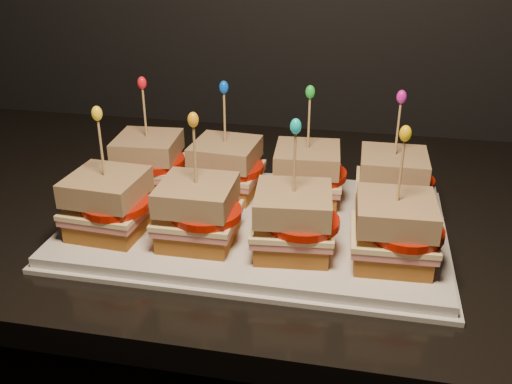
# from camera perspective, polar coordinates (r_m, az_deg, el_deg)

# --- Properties ---
(granite_slab) EXTENTS (2.32, 0.64, 0.03)m
(granite_slab) POSITION_cam_1_polar(r_m,az_deg,el_deg) (0.89, -14.63, -0.25)
(granite_slab) COLOR black
(granite_slab) RESTS_ON cabinet
(platter) EXTENTS (0.46, 0.29, 0.02)m
(platter) POSITION_cam_1_polar(r_m,az_deg,el_deg) (0.73, 0.00, -3.27)
(platter) COLOR silver
(platter) RESTS_ON granite_slab
(platter_rim) EXTENTS (0.47, 0.30, 0.01)m
(platter_rim) POSITION_cam_1_polar(r_m,az_deg,el_deg) (0.73, 0.00, -3.68)
(platter_rim) COLOR silver
(platter_rim) RESTS_ON granite_slab
(sandwich_0_bread_bot) EXTENTS (0.09, 0.09, 0.02)m
(sandwich_0_bread_bot) POSITION_cam_1_polar(r_m,az_deg,el_deg) (0.82, -10.52, 1.34)
(sandwich_0_bread_bot) COLOR brown
(sandwich_0_bread_bot) RESTS_ON platter
(sandwich_0_ham) EXTENTS (0.10, 0.09, 0.01)m
(sandwich_0_ham) POSITION_cam_1_polar(r_m,az_deg,el_deg) (0.81, -10.60, 2.32)
(sandwich_0_ham) COLOR #C86766
(sandwich_0_ham) RESTS_ON sandwich_0_bread_bot
(sandwich_0_cheese) EXTENTS (0.10, 0.09, 0.01)m
(sandwich_0_cheese) POSITION_cam_1_polar(r_m,az_deg,el_deg) (0.81, -10.64, 2.77)
(sandwich_0_cheese) COLOR #FFE5A0
(sandwich_0_cheese) RESTS_ON sandwich_0_ham
(sandwich_0_tomato) EXTENTS (0.08, 0.08, 0.01)m
(sandwich_0_tomato) POSITION_cam_1_polar(r_m,az_deg,el_deg) (0.80, -10.04, 3.05)
(sandwich_0_tomato) COLOR #AB1506
(sandwich_0_tomato) RESTS_ON sandwich_0_cheese
(sandwich_0_bread_top) EXTENTS (0.09, 0.09, 0.03)m
(sandwich_0_bread_top) POSITION_cam_1_polar(r_m,az_deg,el_deg) (0.80, -10.79, 4.50)
(sandwich_0_bread_top) COLOR #61340D
(sandwich_0_bread_top) RESTS_ON sandwich_0_tomato
(sandwich_0_pick) EXTENTS (0.00, 0.00, 0.09)m
(sandwich_0_pick) POSITION_cam_1_polar(r_m,az_deg,el_deg) (0.79, -11.05, 7.50)
(sandwich_0_pick) COLOR tan
(sandwich_0_pick) RESTS_ON sandwich_0_bread_top
(sandwich_0_frill) EXTENTS (0.01, 0.01, 0.02)m
(sandwich_0_frill) POSITION_cam_1_polar(r_m,az_deg,el_deg) (0.77, -11.33, 10.66)
(sandwich_0_frill) COLOR red
(sandwich_0_frill) RESTS_ON sandwich_0_pick
(sandwich_1_bread_bot) EXTENTS (0.09, 0.09, 0.02)m
(sandwich_1_bread_bot) POSITION_cam_1_polar(r_m,az_deg,el_deg) (0.79, -3.00, 0.71)
(sandwich_1_bread_bot) COLOR brown
(sandwich_1_bread_bot) RESTS_ON platter
(sandwich_1_ham) EXTENTS (0.10, 0.09, 0.01)m
(sandwich_1_ham) POSITION_cam_1_polar(r_m,az_deg,el_deg) (0.78, -3.02, 1.73)
(sandwich_1_ham) COLOR #C86766
(sandwich_1_ham) RESTS_ON sandwich_1_bread_bot
(sandwich_1_cheese) EXTENTS (0.10, 0.09, 0.01)m
(sandwich_1_cheese) POSITION_cam_1_polar(r_m,az_deg,el_deg) (0.78, -3.03, 2.20)
(sandwich_1_cheese) COLOR #FFE5A0
(sandwich_1_cheese) RESTS_ON sandwich_1_ham
(sandwich_1_tomato) EXTENTS (0.08, 0.08, 0.01)m
(sandwich_1_tomato) POSITION_cam_1_polar(r_m,az_deg,el_deg) (0.77, -2.28, 2.47)
(sandwich_1_tomato) COLOR #AB1506
(sandwich_1_tomato) RESTS_ON sandwich_1_cheese
(sandwich_1_bread_top) EXTENTS (0.09, 0.09, 0.03)m
(sandwich_1_bread_top) POSITION_cam_1_polar(r_m,az_deg,el_deg) (0.77, -3.08, 3.99)
(sandwich_1_bread_top) COLOR #61340D
(sandwich_1_bread_top) RESTS_ON sandwich_1_tomato
(sandwich_1_pick) EXTENTS (0.00, 0.00, 0.09)m
(sandwich_1_pick) POSITION_cam_1_polar(r_m,az_deg,el_deg) (0.75, -3.16, 7.11)
(sandwich_1_pick) COLOR tan
(sandwich_1_pick) RESTS_ON sandwich_1_bread_top
(sandwich_1_frill) EXTENTS (0.01, 0.01, 0.02)m
(sandwich_1_frill) POSITION_cam_1_polar(r_m,az_deg,el_deg) (0.74, -3.24, 10.42)
(sandwich_1_frill) COLOR blue
(sandwich_1_frill) RESTS_ON sandwich_1_pick
(sandwich_2_bread_bot) EXTENTS (0.09, 0.09, 0.02)m
(sandwich_2_bread_bot) POSITION_cam_1_polar(r_m,az_deg,el_deg) (0.77, 5.02, 0.02)
(sandwich_2_bread_bot) COLOR brown
(sandwich_2_bread_bot) RESTS_ON platter
(sandwich_2_ham) EXTENTS (0.10, 0.09, 0.01)m
(sandwich_2_ham) POSITION_cam_1_polar(r_m,az_deg,el_deg) (0.76, 5.06, 1.06)
(sandwich_2_ham) COLOR #C86766
(sandwich_2_ham) RESTS_ON sandwich_2_bread_bot
(sandwich_2_cheese) EXTENTS (0.10, 0.09, 0.01)m
(sandwich_2_cheese) POSITION_cam_1_polar(r_m,az_deg,el_deg) (0.76, 5.08, 1.54)
(sandwich_2_cheese) COLOR #FFE5A0
(sandwich_2_cheese) RESTS_ON sandwich_2_ham
(sandwich_2_tomato) EXTENTS (0.08, 0.08, 0.01)m
(sandwich_2_tomato) POSITION_cam_1_polar(r_m,az_deg,el_deg) (0.75, 5.96, 1.81)
(sandwich_2_tomato) COLOR #AB1506
(sandwich_2_tomato) RESTS_ON sandwich_2_cheese
(sandwich_2_bread_top) EXTENTS (0.09, 0.09, 0.03)m
(sandwich_2_bread_top) POSITION_cam_1_polar(r_m,az_deg,el_deg) (0.75, 5.16, 3.37)
(sandwich_2_bread_top) COLOR #61340D
(sandwich_2_bread_top) RESTS_ON sandwich_2_tomato
(sandwich_2_pick) EXTENTS (0.00, 0.00, 0.09)m
(sandwich_2_pick) POSITION_cam_1_polar(r_m,az_deg,el_deg) (0.73, 5.30, 6.56)
(sandwich_2_pick) COLOR tan
(sandwich_2_pick) RESTS_ON sandwich_2_bread_top
(sandwich_2_frill) EXTENTS (0.01, 0.01, 0.02)m
(sandwich_2_frill) POSITION_cam_1_polar(r_m,az_deg,el_deg) (0.72, 5.44, 9.94)
(sandwich_2_frill) COLOR green
(sandwich_2_frill) RESTS_ON sandwich_2_pick
(sandwich_3_bread_bot) EXTENTS (0.08, 0.08, 0.02)m
(sandwich_3_bread_bot) POSITION_cam_1_polar(r_m,az_deg,el_deg) (0.77, 13.25, -0.68)
(sandwich_3_bread_bot) COLOR brown
(sandwich_3_bread_bot) RESTS_ON platter
(sandwich_3_ham) EXTENTS (0.09, 0.09, 0.01)m
(sandwich_3_ham) POSITION_cam_1_polar(r_m,az_deg,el_deg) (0.76, 13.36, 0.36)
(sandwich_3_ham) COLOR #C86766
(sandwich_3_ham) RESTS_ON sandwich_3_bread_bot
(sandwich_3_cheese) EXTENTS (0.09, 0.09, 0.01)m
(sandwich_3_cheese) POSITION_cam_1_polar(r_m,az_deg,el_deg) (0.76, 13.41, 0.83)
(sandwich_3_cheese) COLOR #FFE5A0
(sandwich_3_cheese) RESTS_ON sandwich_3_ham
(sandwich_3_tomato) EXTENTS (0.08, 0.08, 0.01)m
(sandwich_3_tomato) POSITION_cam_1_polar(r_m,az_deg,el_deg) (0.75, 14.39, 1.09)
(sandwich_3_tomato) COLOR #AB1506
(sandwich_3_tomato) RESTS_ON sandwich_3_cheese
(sandwich_3_bread_top) EXTENTS (0.08, 0.08, 0.03)m
(sandwich_3_bread_top) POSITION_cam_1_polar(r_m,az_deg,el_deg) (0.75, 13.61, 2.65)
(sandwich_3_bread_top) COLOR #61340D
(sandwich_3_bread_top) RESTS_ON sandwich_3_tomato
(sandwich_3_pick) EXTENTS (0.00, 0.00, 0.09)m
(sandwich_3_pick) POSITION_cam_1_polar(r_m,az_deg,el_deg) (0.73, 13.97, 5.84)
(sandwich_3_pick) COLOR tan
(sandwich_3_pick) RESTS_ON sandwich_3_bread_top
(sandwich_3_frill) EXTENTS (0.01, 0.01, 0.02)m
(sandwich_3_frill) POSITION_cam_1_polar(r_m,az_deg,el_deg) (0.72, 14.35, 9.21)
(sandwich_3_frill) COLOR #C21790
(sandwich_3_frill) RESTS_ON sandwich_3_pick
(sandwich_4_bread_bot) EXTENTS (0.09, 0.09, 0.02)m
(sandwich_4_bread_bot) POSITION_cam_1_polar(r_m,az_deg,el_deg) (0.71, -14.33, -3.00)
(sandwich_4_bread_bot) COLOR brown
(sandwich_4_bread_bot) RESTS_ON platter
(sandwich_4_ham) EXTENTS (0.09, 0.09, 0.01)m
(sandwich_4_ham) POSITION_cam_1_polar(r_m,az_deg,el_deg) (0.70, -14.47, -1.91)
(sandwich_4_ham) COLOR #C86766
(sandwich_4_ham) RESTS_ON sandwich_4_bread_bot
(sandwich_4_cheese) EXTENTS (0.10, 0.09, 0.01)m
(sandwich_4_cheese) POSITION_cam_1_polar(r_m,az_deg,el_deg) (0.70, -14.53, -1.40)
(sandwich_4_cheese) COLOR #FFE5A0
(sandwich_4_cheese) RESTS_ON sandwich_4_ham
(sandwich_4_tomato) EXTENTS (0.08, 0.08, 0.01)m
(sandwich_4_tomato) POSITION_cam_1_polar(r_m,az_deg,el_deg) (0.69, -13.90, -1.16)
(sandwich_4_tomato) COLOR #AB1506
(sandwich_4_tomato) RESTS_ON sandwich_4_cheese
(sandwich_4_bread_top) EXTENTS (0.09, 0.09, 0.03)m
(sandwich_4_bread_top) POSITION_cam_1_polar(r_m,az_deg,el_deg) (0.69, -14.76, 0.54)
(sandwich_4_bread_top) COLOR #61340D
(sandwich_4_bread_top) RESTS_ON sandwich_4_tomato
(sandwich_4_pick) EXTENTS (0.00, 0.00, 0.09)m
(sandwich_4_pick) POSITION_cam_1_polar(r_m,az_deg,el_deg) (0.67, -15.18, 3.94)
(sandwich_4_pick) COLOR tan
(sandwich_4_pick) RESTS_ON sandwich_4_bread_top
(sandwich_4_frill) EXTENTS (0.01, 0.01, 0.02)m
(sandwich_4_frill) POSITION_cam_1_polar(r_m,az_deg,el_deg) (0.66, -15.63, 7.58)
(sandwich_4_frill) COLOR yellow
(sandwich_4_frill) RESTS_ON sandwich_4_pick
(sandwich_5_bread_bot) EXTENTS (0.08, 0.08, 0.02)m
(sandwich_5_bread_bot) POSITION_cam_1_polar(r_m,az_deg,el_deg) (0.67, -5.75, -3.97)
(sandwich_5_bread_bot) COLOR brown
(sandwich_5_bread_bot) RESTS_ON platter
(sandwich_5_ham) EXTENTS (0.09, 0.09, 0.01)m
(sandwich_5_ham) POSITION_cam_1_polar(r_m,az_deg,el_deg) (0.67, -5.81, -2.83)
(sandwich_5_ham) COLOR #C86766
(sandwich_5_ham) RESTS_ON sandwich_5_bread_bot
(sandwich_5_cheese) EXTENTS (0.09, 0.09, 0.01)m
(sandwich_5_cheese) POSITION_cam_1_polar(r_m,az_deg,el_deg) (0.66, -5.84, -2.29)
(sandwich_5_cheese) COLOR #FFE5A0
(sandwich_5_cheese) RESTS_ON sandwich_5_ham
(sandwich_5_tomato) EXTENTS (0.08, 0.08, 0.01)m
(sandwich_5_tomato) POSITION_cam_1_polar(r_m,az_deg,el_deg) (0.65, -5.00, -2.05)
(sandwich_5_tomato) COLOR #AB1506
(sandwich_5_tomato) RESTS_ON sandwich_5_cheese
(sandwich_5_bread_top) EXTENTS (0.08, 0.08, 0.03)m
(sandwich_5_bread_top) POSITION_cam_1_polar(r_m,az_deg,el_deg) (0.65, -5.94, -0.26)
(sandwich_5_bread_top) COLOR #61340D
(sandwich_5_bread_top) RESTS_ON sandwich_5_tomato
(sandwich_5_pick) EXTENTS (0.00, 0.00, 0.09)m
(sandwich_5_pick) POSITION_cam_1_polar(r_m,az_deg,el_deg) (0.63, -6.12, 3.34)
(sandwich_5_pick) COLOR tan
(sandwich_5_pick) RESTS_ON sandwich_5_bread_top
(sandwich_5_frill) EXTENTS (0.01, 0.01, 0.02)m
(sandwich_5_frill) POSITION_cam_1_polar(r_m,az_deg,el_deg) (0.62, -6.31, 7.21)
(sandwich_5_frill) COLOR orange
(sandwich_5_frill) RESTS_ON sandwich_5_pick
(sandwich_6_bread_bot) EXTENTS (0.09, 0.09, 0.02)m
(sandwich_6_bread_bot) POSITION_cam_1_polar(r_m,az_deg,el_deg) (0.65, 3.63, -4.93)
(sandwich_6_bread_bot) COLOR brown
(sandwich_6_bread_bot) RESTS_ON platter
(sandwich_6_ham) EXTENTS (0.10, 0.09, 0.01)m
(sandwich_6_ham) POSITION_cam_1_polar(r_m,az_deg,el_deg) (0.64, 3.67, -3.76)
(sandwich_6_ham) COLOR #C86766
(sandwich_6_ham) RESTS_ON sandwich_6_bread_bot
(sandwich_6_cheese) EXTENTS (0.10, 0.10, 0.01)m
(sandwich_6_cheese) POSITION_cam_1_polar(r_m,az_deg,el_deg) (0.64, 3.68, -3.21)
(sandwich_6_cheese) COLOR #FFE5A0
(sandwich_6_cheese) RESTS_ON sandwich_6_ham
(sandwich_6_tomato) EXTENTS (0.08, 0.08, 0.01)m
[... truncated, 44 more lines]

